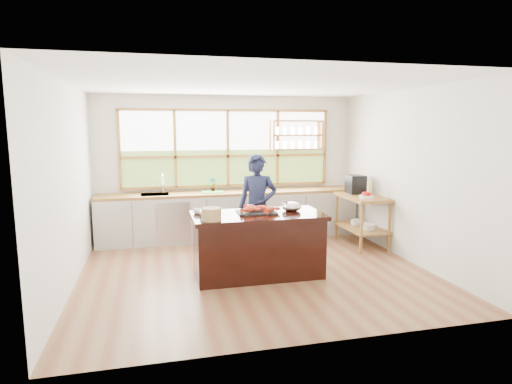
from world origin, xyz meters
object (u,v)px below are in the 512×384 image
object	(u,v)px
cook	(257,207)
espresso_machine	(356,184)
island	(258,244)
wicker_basket	(211,214)

from	to	relation	value
cook	espresso_machine	size ratio (longest dim) A/B	5.02
island	cook	distance (m)	0.87
cook	wicker_basket	size ratio (longest dim) A/B	6.49
cook	espresso_machine	bearing A→B (deg)	32.75
island	wicker_basket	size ratio (longest dim) A/B	7.11
cook	wicker_basket	bearing A→B (deg)	-114.59
cook	wicker_basket	world-z (taller)	cook
espresso_machine	wicker_basket	bearing A→B (deg)	-148.71
cook	island	bearing A→B (deg)	-87.76
espresso_machine	wicker_basket	world-z (taller)	espresso_machine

